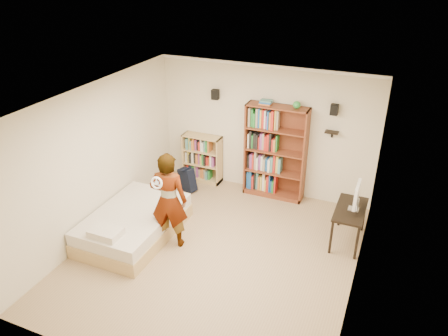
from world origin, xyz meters
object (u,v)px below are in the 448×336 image
Objects in this scene: low_bookshelf at (202,158)px; computer_desk at (348,225)px; daybed at (134,221)px; person at (169,200)px; tall_bookshelf at (275,153)px.

low_bookshelf reaches higher than computer_desk.
computer_desk is 0.49× the size of daybed.
person is (-2.83, -1.26, 0.53)m from computer_desk.
person is at bearing -155.92° from computer_desk.
person is at bearing 3.48° from daybed.
computer_desk is at bearing -168.46° from person.
tall_bookshelf is at bearing 147.70° from computer_desk.
daybed is at bearing -95.29° from low_bookshelf.
computer_desk is 0.57× the size of person.
computer_desk is at bearing -32.30° from tall_bookshelf.
tall_bookshelf reaches higher than daybed.
low_bookshelf reaches higher than daybed.
person is at bearing -116.15° from tall_bookshelf.
daybed is 0.92m from person.
tall_bookshelf reaches higher than low_bookshelf.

